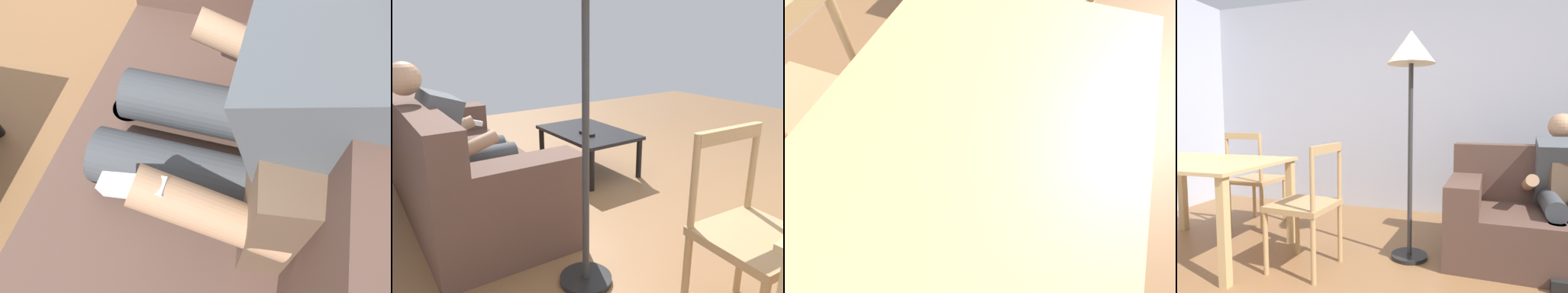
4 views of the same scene
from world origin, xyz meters
TOP-DOWN VIEW (x-y plane):
  - dining_table at (-1.81, 0.88)m, footprint 1.28×0.91m
  - dining_chair_near_wall at (-1.81, 1.60)m, footprint 0.43×0.43m
  - dining_chair_facing_couch at (-0.84, 0.87)m, footprint 0.45×0.45m

SIDE VIEW (x-z plane):
  - dining_chair_facing_couch at x=-0.84m, z-range 0.01..0.91m
  - dining_chair_near_wall at x=-1.81m, z-range -0.01..0.93m
  - dining_table at x=-1.81m, z-range 0.26..1.01m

